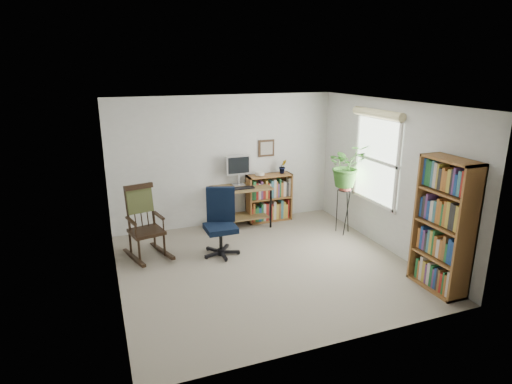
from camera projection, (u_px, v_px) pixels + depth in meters
name	position (u px, v px, depth m)	size (l,w,h in m)	color
floor	(265.00, 266.00, 6.42)	(4.20, 4.00, 0.00)	gray
ceiling	(267.00, 104.00, 5.74)	(4.20, 4.00, 0.00)	white
wall_back	(225.00, 161.00, 7.87)	(4.20, 0.00, 2.40)	silver
wall_front	(341.00, 241.00, 4.28)	(4.20, 0.00, 2.40)	silver
wall_left	(111.00, 206.00, 5.36)	(0.00, 4.00, 2.40)	silver
wall_right	(388.00, 176.00, 6.79)	(0.00, 4.00, 2.40)	silver
window	(376.00, 160.00, 6.99)	(0.12, 1.20, 1.50)	silver
desk	(241.00, 207.00, 7.90)	(1.06, 0.58, 0.76)	brown
monitor	(238.00, 170.00, 7.84)	(0.46, 0.16, 0.56)	#B0B0B5
keyboard	(243.00, 188.00, 7.68)	(0.40, 0.15, 0.03)	black
office_chair	(220.00, 223.00, 6.65)	(0.59, 0.59, 1.08)	black
rocking_chair	(146.00, 222.00, 6.57)	(0.60, 1.00, 1.16)	black
low_bookshelf	(269.00, 198.00, 8.19)	(0.87, 0.29, 0.91)	brown
tall_bookshelf	(444.00, 226.00, 5.55)	(0.34, 0.78, 1.79)	brown
plant_stand	(344.00, 208.00, 7.57)	(0.26, 0.26, 0.94)	black
spider_plant	(348.00, 145.00, 7.25)	(1.69, 1.88, 1.46)	#306222
potted_plant_small	(283.00, 171.00, 8.15)	(0.13, 0.24, 0.11)	#306222
framed_picture	(267.00, 148.00, 8.06)	(0.32, 0.04, 0.32)	black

